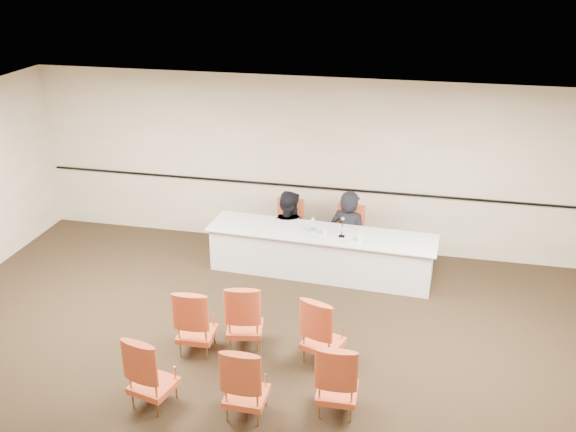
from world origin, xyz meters
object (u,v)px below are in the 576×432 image
object	(u,v)px
panelist_second_chair	(288,229)
coffee_cup	(360,238)
aud_chair_back_mid	(246,380)
drinking_glass	(325,232)
panelist_main	(348,242)
panelist_main_chair	(348,236)
panelist_second	(288,235)
microphone	(342,229)
aud_chair_front_left	(196,319)
aud_chair_back_right	(338,376)
water_bottle	(313,225)
panel_table	(321,253)
aud_chair_front_mid	(245,314)
aud_chair_front_right	(323,328)
aud_chair_back_left	(152,369)

from	to	relation	value
panelist_second_chair	coffee_cup	distance (m)	1.58
aud_chair_back_mid	panelist_second_chair	bearing A→B (deg)	96.38
drinking_glass	aud_chair_back_mid	distance (m)	3.48
panelist_main	panelist_second_chair	size ratio (longest dim) A/B	1.94
panelist_main_chair	aud_chair_back_mid	world-z (taller)	same
panelist_second	microphone	size ratio (longest dim) A/B	5.81
panelist_second	drinking_glass	distance (m)	1.11
aud_chair_front_left	panelist_second	bearing A→B (deg)	76.95
panelist_main	aud_chair_back_right	xyz separation A→B (m)	(0.38, -3.78, 0.12)
panelist_main	water_bottle	world-z (taller)	panelist_main
microphone	panelist_second	bearing A→B (deg)	142.35
panel_table	panelist_second_chair	bearing A→B (deg)	142.29
coffee_cup	aud_chair_front_left	distance (m)	2.95
aud_chair_back_mid	water_bottle	bearing A→B (deg)	88.49
coffee_cup	drinking_glass	bearing A→B (deg)	167.59
panelist_second	drinking_glass	size ratio (longest dim) A/B	16.23
drinking_glass	coffee_cup	world-z (taller)	coffee_cup
aud_chair_front_mid	aud_chair_front_right	distance (m)	1.08
panelist_main	panelist_second_chair	distance (m)	1.07
panelist_second	aud_chair_back_mid	xyz separation A→B (m)	(0.44, -4.13, 0.12)
panelist_second_chair	aud_chair_back_right	distance (m)	4.10
panelist_main_chair	water_bottle	bearing A→B (deg)	-129.13
panelist_second_chair	aud_chair_front_left	distance (m)	3.11
aud_chair_front_right	aud_chair_front_left	bearing A→B (deg)	-155.07
aud_chair_back_left	panel_table	bearing A→B (deg)	83.08
panelist_second_chair	panel_table	bearing A→B (deg)	-37.71
panelist_main_chair	aud_chair_front_right	distance (m)	2.86
panelist_second	aud_chair_front_right	bearing A→B (deg)	121.96
coffee_cup	aud_chair_back_left	xyz separation A→B (m)	(-1.98, -3.39, -0.32)
panelist_second	aud_chair_back_right	bearing A→B (deg)	121.50
water_bottle	coffee_cup	bearing A→B (deg)	-13.49
drinking_glass	aud_chair_back_left	xyz separation A→B (m)	(-1.42, -3.51, -0.31)
water_bottle	coffee_cup	xyz separation A→B (m)	(0.77, -0.18, -0.06)
panelist_second	drinking_glass	bearing A→B (deg)	149.20
panelist_main	panelist_main_chair	world-z (taller)	panelist_main
panel_table	aud_chair_back_right	xyz separation A→B (m)	(0.76, -3.25, 0.11)
aud_chair_front_right	coffee_cup	bearing A→B (deg)	104.44
panelist_main	microphone	world-z (taller)	panelist_main
water_bottle	coffee_cup	world-z (taller)	water_bottle
aud_chair_back_left	aud_chair_back_right	distance (m)	2.13
panelist_second_chair	panelist_second	bearing A→B (deg)	0.00
microphone	water_bottle	size ratio (longest dim) A/B	1.12
panelist_second_chair	microphone	distance (m)	1.30
microphone	aud_chair_front_left	bearing A→B (deg)	-127.29
aud_chair_front_right	drinking_glass	bearing A→B (deg)	118.98
panel_table	water_bottle	distance (m)	0.51
aud_chair_back_left	aud_chair_back_mid	size ratio (longest dim) A/B	1.00
drinking_glass	aud_chair_back_left	distance (m)	3.80
drinking_glass	water_bottle	bearing A→B (deg)	163.62
aud_chair_back_right	panelist_main_chair	bearing A→B (deg)	93.78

